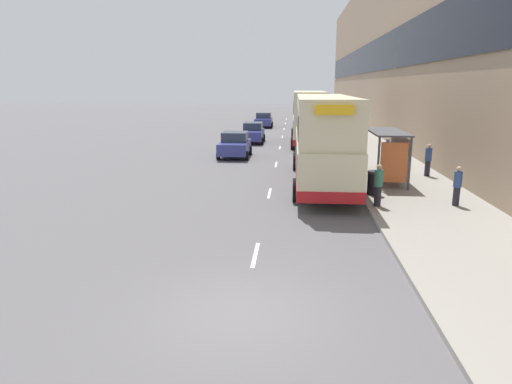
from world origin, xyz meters
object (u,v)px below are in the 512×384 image
(double_decker_bus_near, at_px, (323,138))
(pedestrian_2, at_px, (378,185))
(car_1, at_px, (253,133))
(pedestrian_at_shelter, at_px, (457,186))
(car_0, at_px, (264,120))
(car_3, at_px, (235,145))
(pedestrian_1, at_px, (387,154))
(double_decker_bus_ahead, at_px, (309,117))
(litter_bin, at_px, (373,183))
(car_2, at_px, (310,117))
(bus_shelter, at_px, (391,147))
(pedestrian_3, at_px, (428,160))

(double_decker_bus_near, bearing_deg, pedestrian_2, -66.87)
(double_decker_bus_near, distance_m, car_1, 17.27)
(double_decker_bus_near, distance_m, pedestrian_at_shelter, 6.70)
(car_1, xyz_separation_m, pedestrian_2, (6.81, -21.01, 0.15))
(car_0, distance_m, car_3, 22.50)
(pedestrian_1, relative_size, pedestrian_2, 1.09)
(double_decker_bus_ahead, height_order, litter_bin, double_decker_bus_ahead)
(car_2, bearing_deg, double_decker_bus_near, -90.89)
(bus_shelter, bearing_deg, pedestrian_2, -106.52)
(car_3, xyz_separation_m, pedestrian_1, (9.23, -4.82, 0.22))
(pedestrian_2, bearing_deg, car_3, 119.60)
(double_decker_bus_ahead, bearing_deg, car_1, 169.98)
(bus_shelter, xyz_separation_m, litter_bin, (-1.22, -2.69, -1.21))
(car_2, bearing_deg, car_1, -105.97)
(car_1, distance_m, pedestrian_2, 22.09)
(car_3, bearing_deg, pedestrian_3, 149.45)
(car_0, bearing_deg, pedestrian_at_shelter, 105.84)
(car_3, bearing_deg, double_decker_bus_near, 122.78)
(car_0, bearing_deg, pedestrian_2, 100.93)
(pedestrian_3, bearing_deg, double_decker_bus_near, -161.39)
(double_decker_bus_ahead, xyz_separation_m, litter_bin, (2.27, -18.26, -1.61))
(bus_shelter, xyz_separation_m, double_decker_bus_ahead, (-3.49, 15.56, 0.41))
(car_1, distance_m, pedestrian_at_shelter, 22.96)
(car_2, xyz_separation_m, car_3, (-5.95, -27.08, -0.03))
(car_3, xyz_separation_m, pedestrian_3, (11.01, -6.50, 0.16))
(double_decker_bus_ahead, bearing_deg, car_3, -125.57)
(double_decker_bus_near, height_order, pedestrian_at_shelter, double_decker_bus_near)
(bus_shelter, bearing_deg, car_0, 104.93)
(car_1, bearing_deg, double_decker_bus_near, 106.48)
(double_decker_bus_ahead, bearing_deg, car_0, 107.21)
(double_decker_bus_ahead, bearing_deg, double_decker_bus_near, -89.28)
(pedestrian_2, bearing_deg, pedestrian_1, 76.76)
(litter_bin, bearing_deg, pedestrian_2, -94.40)
(car_2, relative_size, pedestrian_2, 2.51)
(bus_shelter, relative_size, litter_bin, 4.00)
(car_3, relative_size, pedestrian_2, 2.34)
(pedestrian_1, distance_m, pedestrian_3, 2.45)
(car_2, distance_m, pedestrian_3, 33.96)
(car_0, height_order, pedestrian_2, pedestrian_2)
(double_decker_bus_near, distance_m, litter_bin, 3.69)
(pedestrian_at_shelter, bearing_deg, litter_bin, 151.44)
(car_0, bearing_deg, bus_shelter, 104.93)
(car_3, distance_m, pedestrian_at_shelter, 16.36)
(car_2, relative_size, pedestrian_3, 2.47)
(double_decker_bus_near, xyz_separation_m, pedestrian_1, (3.83, 3.57, -1.22))
(double_decker_bus_ahead, relative_size, car_0, 2.68)
(pedestrian_3, bearing_deg, pedestrian_2, -119.92)
(car_3, bearing_deg, litter_bin, 124.27)
(car_3, relative_size, pedestrian_at_shelter, 2.47)
(double_decker_bus_near, xyz_separation_m, car_1, (-4.88, 16.50, -1.44))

